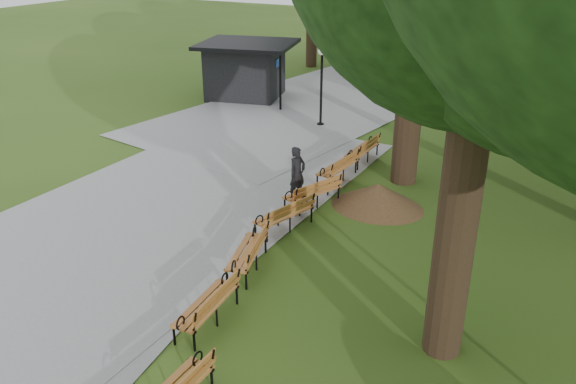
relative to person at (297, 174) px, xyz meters
The scene contains 12 objects.
ground 5.27m from the person, 81.24° to the right, with size 100.00×100.00×0.00m, color #315117.
path 3.94m from the person, 146.11° to the right, with size 12.00×38.00×0.06m, color gray.
person is the anchor object (origin of this frame).
kiosk 11.84m from the person, 128.64° to the left, with size 4.17×3.63×2.61m, color black, non-canonical shape.
lamp_post 7.36m from the person, 109.25° to the left, with size 0.32×0.32×3.15m.
dirt_mound 2.37m from the person, 14.29° to the left, with size 2.22×2.22×0.71m, color #47301C.
bench_2 6.23m from the person, 79.88° to the right, with size 1.90×0.64×0.88m, color #AF6328, non-canonical shape.
bench_3 4.07m from the person, 79.70° to the right, with size 1.90×0.64×0.88m, color #AF6328, non-canonical shape.
bench_4 1.98m from the person, 73.39° to the right, with size 1.90×0.64×0.88m, color #AF6328, non-canonical shape.
bench_5 0.74m from the person, 22.77° to the right, with size 1.90×0.64×0.88m, color #AF6328, non-canonical shape.
bench_6 1.92m from the person, 75.35° to the left, with size 1.90×0.64×0.88m, color #AF6328, non-canonical shape.
bench_7 3.76m from the person, 81.12° to the left, with size 1.90×0.64×0.88m, color #AF6328, non-canonical shape.
Camera 1 is at (6.12, -8.66, 7.09)m, focal length 36.30 mm.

